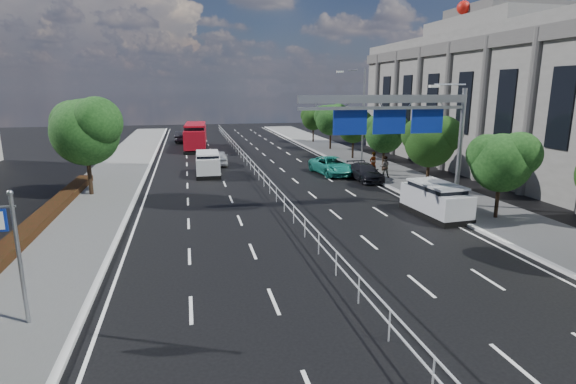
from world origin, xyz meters
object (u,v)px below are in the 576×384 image
object	(u,v)px
near_car_dark	(182,137)
red_bus	(196,136)
silver_minivan	(436,200)
pedestrian_b	(385,167)
white_minivan	(208,164)
parked_car_teal	(332,166)
near_car_silver	(219,158)
parked_car_dark	(365,172)
pedestrian_a	(373,163)
overhead_gantry	(402,116)

from	to	relation	value
near_car_dark	red_bus	bearing A→B (deg)	107.82
silver_minivan	pedestrian_b	world-z (taller)	silver_minivan
white_minivan	silver_minivan	size ratio (longest dim) A/B	0.96
near_car_dark	parked_car_teal	distance (m)	29.67
near_car_silver	parked_car_dark	world-z (taller)	near_car_silver
white_minivan	red_bus	size ratio (longest dim) A/B	0.44
parked_car_dark	near_car_silver	bearing A→B (deg)	137.61
parked_car_teal	parked_car_dark	world-z (taller)	parked_car_teal
silver_minivan	parked_car_dark	bearing A→B (deg)	86.30
red_bus	pedestrian_a	xyz separation A→B (m)	(14.02, -20.88, -0.51)
white_minivan	parked_car_teal	bearing A→B (deg)	-9.26
overhead_gantry	red_bus	world-z (taller)	overhead_gantry
white_minivan	parked_car_dark	distance (m)	13.13
overhead_gantry	white_minivan	distance (m)	18.10
near_car_dark	pedestrian_b	world-z (taller)	pedestrian_b
pedestrian_a	near_car_silver	bearing A→B (deg)	-52.23
pedestrian_a	pedestrian_b	world-z (taller)	pedestrian_a
overhead_gantry	red_bus	xyz separation A→B (m)	(-11.16, 31.35, -4.01)
silver_minivan	pedestrian_b	bearing A→B (deg)	77.19
near_car_silver	silver_minivan	bearing A→B (deg)	121.87
overhead_gantry	parked_car_dark	bearing A→B (deg)	80.11
silver_minivan	pedestrian_a	size ratio (longest dim) A/B	2.51
near_car_silver	pedestrian_b	bearing A→B (deg)	145.99
overhead_gantry	pedestrian_b	bearing A→B (deg)	70.19
white_minivan	parked_car_dark	bearing A→B (deg)	-20.72
overhead_gantry	parked_car_teal	size ratio (longest dim) A/B	1.92
red_bus	silver_minivan	size ratio (longest dim) A/B	2.18
red_bus	silver_minivan	distance (m)	35.32
overhead_gantry	silver_minivan	xyz separation A→B (m)	(1.56, -1.59, -4.66)
overhead_gantry	pedestrian_a	world-z (taller)	overhead_gantry
near_car_silver	parked_car_dark	bearing A→B (deg)	141.45
overhead_gantry	white_minivan	xyz separation A→B (m)	(-10.58, 13.93, -4.64)
silver_minivan	parked_car_teal	bearing A→B (deg)	93.87
pedestrian_b	silver_minivan	bearing A→B (deg)	98.81
overhead_gantry	near_car_dark	distance (m)	41.17
white_minivan	pedestrian_a	size ratio (longest dim) A/B	2.42
white_minivan	near_car_silver	bearing A→B (deg)	77.02
parked_car_teal	overhead_gantry	bearing A→B (deg)	-96.17
white_minivan	red_bus	distance (m)	17.45
overhead_gantry	pedestrian_a	size ratio (longest dim) A/B	5.41
near_car_silver	parked_car_teal	world-z (taller)	parked_car_teal
parked_car_dark	white_minivan	bearing A→B (deg)	157.81
silver_minivan	parked_car_teal	size ratio (longest dim) A/B	0.89
red_bus	near_car_silver	world-z (taller)	red_bus
near_car_dark	pedestrian_a	bearing A→B (deg)	124.30
near_car_dark	pedestrian_a	size ratio (longest dim) A/B	2.42
overhead_gantry	silver_minivan	size ratio (longest dim) A/B	2.16
white_minivan	red_bus	bearing A→B (deg)	93.47
overhead_gantry	parked_car_teal	distance (m)	12.90
silver_minivan	parked_car_dark	size ratio (longest dim) A/B	1.04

